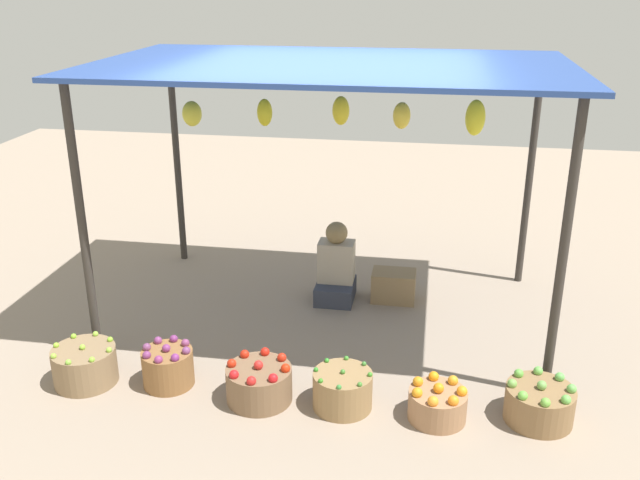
{
  "coord_description": "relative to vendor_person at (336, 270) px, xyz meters",
  "views": [
    {
      "loc": [
        0.87,
        -5.76,
        3.0
      ],
      "look_at": [
        0.0,
        -0.58,
        0.95
      ],
      "focal_mm": 39.15,
      "sensor_mm": 36.0,
      "label": 1
    }
  ],
  "objects": [
    {
      "name": "market_stall_structure",
      "position": [
        0.0,
        -0.3,
        1.82
      ],
      "size": [
        3.9,
        2.38,
        2.29
      ],
      "color": "#38332D",
      "rests_on": "ground"
    },
    {
      "name": "ground_plane",
      "position": [
        -0.01,
        -0.32,
        -0.3
      ],
      "size": [
        14.0,
        14.0,
        0.0
      ],
      "primitive_type": "plane",
      "color": "gray"
    },
    {
      "name": "basket_red_tomatoes",
      "position": [
        -0.31,
        -1.79,
        -0.16
      ],
      "size": [
        0.49,
        0.49,
        0.33
      ],
      "color": "brown",
      "rests_on": "ground"
    },
    {
      "name": "basket_green_chilies",
      "position": [
        0.31,
        -1.78,
        -0.16
      ],
      "size": [
        0.44,
        0.44,
        0.31
      ],
      "color": "#96744A",
      "rests_on": "ground"
    },
    {
      "name": "basket_limes",
      "position": [
        -1.7,
        -1.78,
        -0.15
      ],
      "size": [
        0.49,
        0.49,
        0.33
      ],
      "color": "#8A6F4D",
      "rests_on": "ground"
    },
    {
      "name": "basket_green_apples",
      "position": [
        1.7,
        -1.71,
        -0.16
      ],
      "size": [
        0.48,
        0.48,
        0.32
      ],
      "color": "olive",
      "rests_on": "ground"
    },
    {
      "name": "basket_oranges",
      "position": [
        0.99,
        -1.81,
        -0.18
      ],
      "size": [
        0.42,
        0.42,
        0.29
      ],
      "color": "#A37652",
      "rests_on": "ground"
    },
    {
      "name": "wooden_crate_near_vendor",
      "position": [
        0.55,
        0.06,
        -0.15
      ],
      "size": [
        0.41,
        0.28,
        0.29
      ],
      "primitive_type": "cube",
      "color": "olive",
      "rests_on": "ground"
    },
    {
      "name": "basket_purple_onions",
      "position": [
        -1.05,
        -1.7,
        -0.15
      ],
      "size": [
        0.39,
        0.39,
        0.34
      ],
      "color": "olive",
      "rests_on": "ground"
    },
    {
      "name": "vendor_person",
      "position": [
        0.0,
        0.0,
        0.0
      ],
      "size": [
        0.36,
        0.44,
        0.78
      ],
      "color": "#333848",
      "rests_on": "ground"
    }
  ]
}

